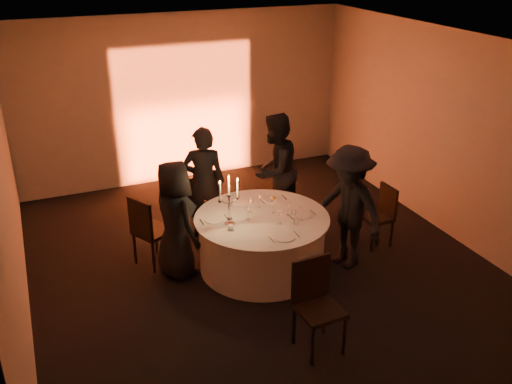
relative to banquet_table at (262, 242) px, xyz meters
name	(u,v)px	position (x,y,z in m)	size (l,w,h in m)	color
floor	(262,267)	(0.00, 0.00, -0.38)	(7.00, 7.00, 0.00)	black
ceiling	(263,46)	(0.00, 0.00, 2.62)	(7.00, 7.00, 0.00)	silver
wall_back	(184,99)	(0.00, 3.50, 1.12)	(7.00, 7.00, 0.00)	#A8A59C
wall_front	(446,324)	(0.00, -3.50, 1.12)	(7.00, 7.00, 0.00)	#A8A59C
wall_left	(8,206)	(-3.00, 0.00, 1.12)	(7.00, 7.00, 0.00)	#A8A59C
wall_right	(451,136)	(3.00, 0.00, 1.12)	(7.00, 7.00, 0.00)	#A8A59C
uplighter_fixture	(193,179)	(0.00, 3.20, -0.33)	(0.25, 0.12, 0.10)	black
banquet_table	(262,242)	(0.00, 0.00, 0.00)	(1.80, 1.80, 0.77)	black
chair_left	(148,228)	(-1.39, 0.65, 0.19)	(0.60, 0.60, 1.02)	black
chair_back_left	(205,191)	(-0.25, 1.70, 0.10)	(0.42, 0.43, 0.86)	black
chair_back_right	(277,186)	(0.89, 1.46, 0.09)	(0.51, 0.51, 0.85)	black
chair_right	(381,212)	(1.87, -0.04, 0.12)	(0.40, 0.40, 0.90)	black
chair_front	(316,299)	(-0.10, -1.70, 0.21)	(0.48, 0.48, 1.05)	black
guest_left	(175,220)	(-1.09, 0.30, 0.42)	(0.79, 0.51, 1.61)	black
guest_back_left	(204,183)	(-0.41, 1.20, 0.47)	(0.63, 0.41, 1.71)	black
guest_back_right	(275,171)	(0.69, 1.11, 0.51)	(0.87, 0.68, 1.80)	black
guest_right	(348,208)	(1.10, -0.36, 0.48)	(1.12, 0.64, 1.73)	black
plate_left	(214,220)	(-0.61, 0.16, 0.39)	(0.36, 0.26, 0.01)	white
plate_back_left	(241,202)	(-0.09, 0.54, 0.39)	(0.35, 0.25, 0.01)	white
plate_back_right	(273,199)	(0.36, 0.44, 0.40)	(0.35, 0.29, 0.08)	white
plate_right	(302,214)	(0.51, -0.15, 0.39)	(0.36, 0.29, 0.01)	white
plate_front	(284,237)	(0.04, -0.62, 0.39)	(0.36, 0.28, 0.01)	white
coffee_cup	(231,228)	(-0.50, -0.18, 0.42)	(0.11, 0.11, 0.07)	white
candelabra	(229,208)	(-0.47, -0.04, 0.63)	(0.29, 0.14, 0.70)	white
wine_glass_a	(259,198)	(0.08, 0.29, 0.52)	(0.07, 0.07, 0.19)	white
wine_glass_b	(273,204)	(0.19, 0.05, 0.52)	(0.07, 0.07, 0.19)	white
wine_glass_c	(288,206)	(0.34, -0.09, 0.52)	(0.07, 0.07, 0.19)	white
wine_glass_d	(281,214)	(0.15, -0.27, 0.52)	(0.07, 0.07, 0.19)	white
wine_glass_e	(301,211)	(0.44, -0.29, 0.52)	(0.07, 0.07, 0.19)	white
wine_glass_f	(250,203)	(-0.09, 0.20, 0.52)	(0.07, 0.07, 0.19)	white
wine_glass_g	(248,210)	(-0.20, 0.00, 0.52)	(0.07, 0.07, 0.19)	white
tumbler_a	(296,221)	(0.32, -0.37, 0.43)	(0.07, 0.07, 0.09)	white
tumbler_b	(294,214)	(0.39, -0.15, 0.43)	(0.07, 0.07, 0.09)	white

